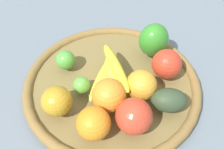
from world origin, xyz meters
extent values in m
plane|color=slate|center=(0.00, 0.00, 0.00)|extent=(2.40, 2.40, 0.00)
cylinder|color=olive|center=(0.00, 0.00, 0.01)|extent=(0.44, 0.44, 0.02)
torus|color=olive|center=(0.00, 0.00, 0.02)|extent=(0.46, 0.46, 0.03)
sphere|color=#B98B20|center=(-0.08, -0.13, 0.07)|extent=(0.09, 0.09, 0.07)
ellipsoid|color=yellow|center=(-0.02, -0.01, 0.05)|extent=(0.03, 0.17, 0.03)
ellipsoid|color=yellow|center=(-0.01, -0.01, 0.06)|extent=(0.07, 0.17, 0.03)
ellipsoid|color=yellow|center=(0.00, 0.00, 0.07)|extent=(0.10, 0.16, 0.03)
ellipsoid|color=yellow|center=(0.01, 0.00, 0.08)|extent=(0.13, 0.15, 0.03)
sphere|color=red|center=(0.09, -0.11, 0.07)|extent=(0.11, 0.11, 0.08)
sphere|color=orange|center=(0.02, -0.08, 0.07)|extent=(0.09, 0.09, 0.08)
ellipsoid|color=#348A28|center=(0.07, 0.14, 0.08)|extent=(0.11, 0.11, 0.10)
sphere|color=#51A03A|center=(-0.13, 0.00, 0.06)|extent=(0.05, 0.05, 0.05)
sphere|color=#5AA73D|center=(-0.06, -0.06, 0.05)|extent=(0.06, 0.06, 0.04)
ellipsoid|color=#314329|center=(0.15, -0.04, 0.06)|extent=(0.10, 0.08, 0.06)
sphere|color=red|center=(0.12, 0.07, 0.07)|extent=(0.09, 0.09, 0.08)
sphere|color=orange|center=(0.02, -0.16, 0.07)|extent=(0.10, 0.10, 0.07)
sphere|color=gold|center=(0.08, -0.02, 0.07)|extent=(0.10, 0.10, 0.07)
camera|label=1|loc=(0.16, -0.41, 0.53)|focal=41.41mm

